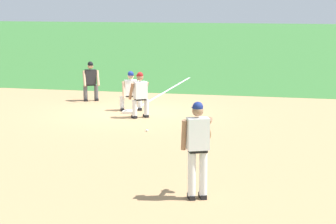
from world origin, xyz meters
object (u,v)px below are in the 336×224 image
object	(u,v)px
first_baseman	(132,89)
first_base_bag	(129,112)
baseball	(147,130)
pitcher	(198,144)
baserunner	(140,93)
umpire	(91,80)

from	to	relation	value
first_baseman	first_base_bag	bearing A→B (deg)	-175.94
baseball	pitcher	world-z (taller)	pitcher
baseball	baserunner	size ratio (longest dim) A/B	0.05
first_baseman	baserunner	bearing A→B (deg)	-152.07
first_base_bag	baserunner	distance (m)	1.23
baserunner	umpire	world-z (taller)	same
first_base_bag	pitcher	size ratio (longest dim) A/B	0.20
baseball	baserunner	bearing A→B (deg)	20.72
baseball	umpire	size ratio (longest dim) A/B	0.05
baseball	pitcher	size ratio (longest dim) A/B	0.04
umpire	pitcher	bearing A→B (deg)	-150.74
first_base_bag	first_baseman	world-z (taller)	first_baseman
baseball	first_baseman	size ratio (longest dim) A/B	0.06
baseball	pitcher	bearing A→B (deg)	-156.22
first_base_bag	umpire	distance (m)	3.13
baseball	baserunner	xyz separation A→B (m)	(2.04, 0.77, 0.76)
baseball	pitcher	xyz separation A→B (m)	(-5.87, -2.59, 1.02)
baserunner	baseball	bearing A→B (deg)	-159.28
first_base_bag	umpire	xyz separation A→B (m)	(2.19, 2.12, 0.75)
baserunner	umpire	xyz separation A→B (m)	(2.95, 2.72, 0.00)
first_baseman	pitcher	bearing A→B (deg)	-156.32
first_base_bag	first_baseman	distance (m)	0.82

